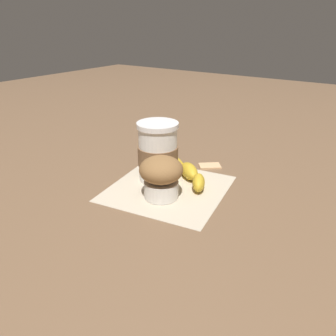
% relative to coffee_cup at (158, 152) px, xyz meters
% --- Properties ---
extents(ground_plane, '(3.00, 3.00, 0.00)m').
position_rel_coffee_cup_xyz_m(ground_plane, '(0.04, -0.03, -0.06)').
color(ground_plane, brown).
extents(paper_napkin, '(0.26, 0.26, 0.00)m').
position_rel_coffee_cup_xyz_m(paper_napkin, '(0.04, -0.03, -0.06)').
color(paper_napkin, beige).
rests_on(paper_napkin, ground_plane).
extents(coffee_cup, '(0.09, 0.09, 0.13)m').
position_rel_coffee_cup_xyz_m(coffee_cup, '(0.00, 0.00, 0.00)').
color(coffee_cup, white).
rests_on(coffee_cup, paper_napkin).
extents(muffin, '(0.08, 0.08, 0.08)m').
position_rel_coffee_cup_xyz_m(muffin, '(0.05, -0.06, -0.02)').
color(muffin, white).
rests_on(muffin, paper_napkin).
extents(banana, '(0.21, 0.11, 0.03)m').
position_rel_coffee_cup_xyz_m(banana, '(0.02, 0.04, -0.05)').
color(banana, gold).
rests_on(banana, paper_napkin).
extents(sugar_packet, '(0.06, 0.06, 0.01)m').
position_rel_coffee_cup_xyz_m(sugar_packet, '(0.06, 0.12, -0.06)').
color(sugar_packet, '#E0B27F').
rests_on(sugar_packet, ground_plane).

